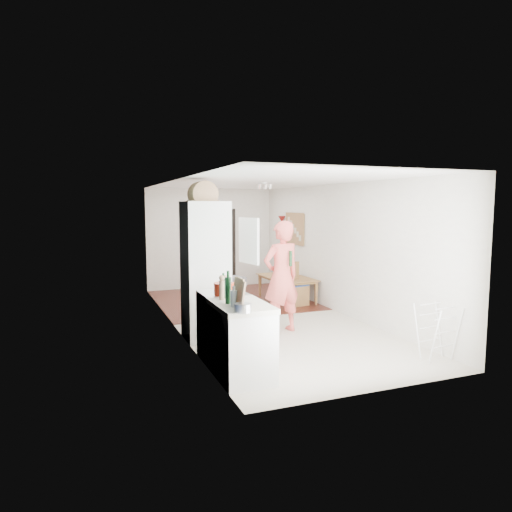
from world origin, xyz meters
TOP-DOWN VIEW (x-y plane):
  - room_shell at (0.00, 0.00)m, footprint 3.20×7.00m
  - floor at (0.00, 0.00)m, footprint 3.20×7.00m
  - wood_floor_overlay at (0.00, 1.85)m, footprint 3.20×3.30m
  - sage_wall_panel at (-1.59, -2.00)m, footprint 0.02×3.00m
  - tile_splashback at (-1.59, -2.55)m, footprint 0.02×1.90m
  - doorway_recess at (0.20, 3.48)m, footprint 0.90×0.04m
  - base_cabinet at (-1.30, -2.55)m, footprint 0.60×0.90m
  - worktop at (-1.30, -2.55)m, footprint 0.62×0.92m
  - range_cooker at (-1.30, -1.80)m, footprint 0.60×0.60m
  - cooker_top at (-1.30, -1.80)m, footprint 0.60×0.60m
  - fridge_housing at (-1.27, -0.78)m, footprint 0.66×0.66m
  - fridge_door at (-0.66, -1.08)m, footprint 0.14×0.56m
  - fridge_interior at (-0.96, -0.78)m, footprint 0.02×0.52m
  - pinboard at (1.58, 1.90)m, footprint 0.03×0.90m
  - pinboard_frame at (1.57, 1.90)m, footprint 0.00×0.94m
  - wall_sconce at (1.54, 2.55)m, footprint 0.18×0.18m
  - person at (-0.01, -0.87)m, footprint 0.87×0.65m
  - dining_table at (1.15, 1.35)m, footprint 0.76×1.30m
  - dining_chair at (1.11, 0.84)m, footprint 0.45×0.45m
  - stool at (-0.10, 1.33)m, footprint 0.38×0.38m
  - grey_drape at (-0.12, 1.34)m, footprint 0.51×0.51m
  - drying_rack at (1.38, -2.90)m, footprint 0.43×0.40m
  - bread_bin at (-1.29, -0.73)m, footprint 0.45×0.43m
  - red_casserole at (-1.34, -1.96)m, footprint 0.27×0.27m
  - steel_pan at (-1.43, -2.98)m, footprint 0.23×0.23m
  - held_bottle at (0.08, -1.02)m, footprint 0.05×0.05m
  - bottle_a at (-1.45, -2.50)m, footprint 0.09×0.09m
  - bottle_b at (-1.41, -2.17)m, footprint 0.07×0.07m
  - bottle_c at (-1.44, -2.69)m, footprint 0.08×0.08m
  - pepper_mill_front at (-1.45, -2.26)m, footprint 0.07×0.07m
  - pepper_mill_back at (-1.34, -2.02)m, footprint 0.07×0.07m
  - chopping_boards at (-1.40, -2.76)m, footprint 0.04×0.25m

SIDE VIEW (x-z plane):
  - floor at x=0.00m, z-range -0.01..0.01m
  - wood_floor_overlay at x=0.00m, z-range 0.00..0.01m
  - stool at x=-0.10m, z-range 0.00..0.41m
  - dining_table at x=1.15m, z-range 0.00..0.45m
  - drying_rack at x=1.38m, z-range 0.00..0.77m
  - base_cabinet at x=-1.30m, z-range 0.00..0.86m
  - range_cooker at x=-1.30m, z-range 0.00..0.88m
  - dining_chair at x=1.11m, z-range 0.00..0.90m
  - grey_drape at x=-0.12m, z-range 0.41..0.60m
  - worktop at x=-1.30m, z-range 0.86..0.92m
  - cooker_top at x=-1.30m, z-range 0.88..0.92m
  - steel_pan at x=-1.43m, z-range 0.92..1.02m
  - red_casserole at x=-1.34m, z-range 0.92..1.08m
  - doorway_recess at x=0.20m, z-range 0.00..2.00m
  - bottle_c at x=-1.44m, z-range 0.92..1.11m
  - pepper_mill_back at x=-1.34m, z-range 0.92..1.13m
  - pepper_mill_front at x=-1.45m, z-range 0.92..1.16m
  - bottle_b at x=-1.41m, z-range 0.92..1.18m
  - fridge_housing at x=-1.27m, z-range 0.00..2.15m
  - bottle_a at x=-1.45m, z-range 0.92..1.24m
  - person at x=-0.01m, z-range 0.00..2.17m
  - chopping_boards at x=-1.40m, z-range 0.92..1.27m
  - tile_splashback at x=-1.59m, z-range 0.90..1.40m
  - held_bottle at x=0.08m, z-range 1.11..1.36m
  - room_shell at x=0.00m, z-range 0.00..2.50m
  - fridge_door at x=-0.66m, z-range 1.20..1.90m
  - fridge_interior at x=-0.96m, z-range 1.22..1.88m
  - pinboard at x=1.58m, z-range 1.20..1.90m
  - pinboard_frame at x=1.57m, z-range 1.18..1.92m
  - wall_sconce at x=1.54m, z-range 1.67..1.83m
  - sage_wall_panel at x=-1.59m, z-range 1.20..2.50m
  - bread_bin at x=-1.29m, z-range 2.15..2.37m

